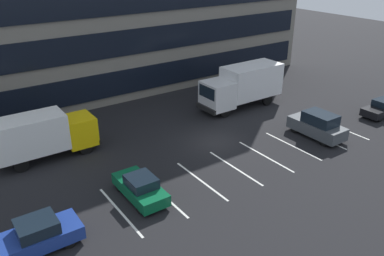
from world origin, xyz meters
TOP-DOWN VIEW (x-y plane):
  - ground_plane at (0.00, 0.00)m, footprint 120.00×120.00m
  - lot_markings at (0.00, -3.82)m, footprint 19.74×5.40m
  - box_truck_yellow at (-11.31, 4.77)m, footprint 7.01×2.32m
  - box_truck_white at (6.49, 4.42)m, footprint 8.02×2.66m
  - sedan_black at (15.01, -4.23)m, footprint 3.95×1.66m
  - sedan_forest at (-8.19, -3.28)m, footprint 1.72×4.12m
  - sedan_navy at (-14.43, -4.25)m, footprint 4.46×1.87m
  - suv_charcoal at (6.91, -3.79)m, footprint 1.88×4.43m

SIDE VIEW (x-z plane):
  - ground_plane at x=0.00m, z-range 0.00..0.00m
  - lot_markings at x=0.00m, z-range 0.00..0.01m
  - sedan_black at x=15.01m, z-range -0.04..1.38m
  - sedan_forest at x=-8.19m, z-range -0.04..1.43m
  - sedan_navy at x=-14.43m, z-range -0.04..1.55m
  - suv_charcoal at x=6.91m, z-range -0.03..1.97m
  - box_truck_yellow at x=-11.31m, z-range 0.20..3.45m
  - box_truck_white at x=6.49m, z-range 0.23..3.95m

